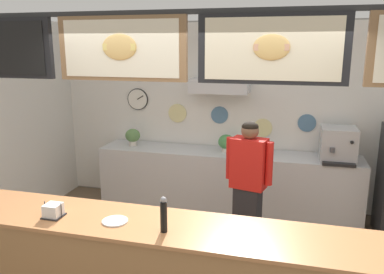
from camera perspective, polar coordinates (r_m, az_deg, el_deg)
back_wall_assembly at (r=5.74m, az=6.56°, el=3.77°), size 5.68×2.88×2.75m
back_prep_counter at (r=5.82m, az=4.97°, el=-6.53°), size 3.75×0.62×0.90m
shop_worker at (r=4.43m, az=8.14°, el=-7.21°), size 0.52×0.30×1.61m
espresso_machine at (r=5.56m, az=20.44°, el=-1.00°), size 0.45×0.54×0.45m
potted_oregano at (r=5.65m, az=4.99°, el=-0.80°), size 0.23×0.23×0.25m
potted_sage at (r=5.59m, az=9.87°, el=-1.18°), size 0.16×0.16×0.22m
potted_rosemary at (r=6.04m, az=-8.59°, el=0.10°), size 0.22×0.22×0.26m
condiment_plate at (r=3.25m, az=-11.10°, el=-11.87°), size 0.21×0.21×0.01m
pepper_grinder at (r=2.99m, az=-4.13°, el=-11.16°), size 0.05×0.05×0.28m
napkin_holder at (r=3.45m, az=-19.47°, el=-10.07°), size 0.16×0.15×0.13m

